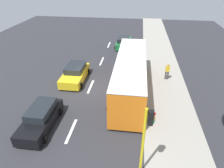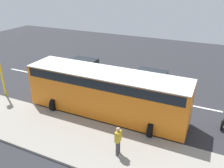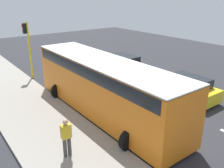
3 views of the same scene
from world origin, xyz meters
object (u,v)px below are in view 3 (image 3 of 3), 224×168
at_px(car_yellow_cab, 184,88).
at_px(city_bus, 103,83).
at_px(traffic_light_corner, 28,42).
at_px(pedestrian_near_signal, 66,137).
at_px(car_black, 123,64).

relative_size(car_yellow_cab, city_bus, 0.40).
relative_size(city_bus, traffic_light_corner, 2.44).
height_order(city_bus, traffic_light_corner, traffic_light_corner).
bearing_deg(pedestrian_near_signal, city_bus, -145.41).
distance_m(car_black, car_yellow_cab, 6.89).
bearing_deg(car_yellow_cab, city_bus, -13.61).
bearing_deg(car_yellow_cab, car_black, -93.46).
distance_m(car_yellow_cab, traffic_light_corner, 12.07).
relative_size(car_yellow_cab, pedestrian_near_signal, 2.63).
bearing_deg(city_bus, car_yellow_cab, 166.39).
xyz_separation_m(car_yellow_cab, traffic_light_corner, (6.64, -9.83, 2.22)).
bearing_deg(pedestrian_near_signal, car_yellow_cab, -173.09).
xyz_separation_m(city_bus, pedestrian_near_signal, (3.52, 2.43, -0.79)).
bearing_deg(traffic_light_corner, city_bus, 97.53).
xyz_separation_m(car_black, pedestrian_near_signal, (9.45, 7.97, 0.35)).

